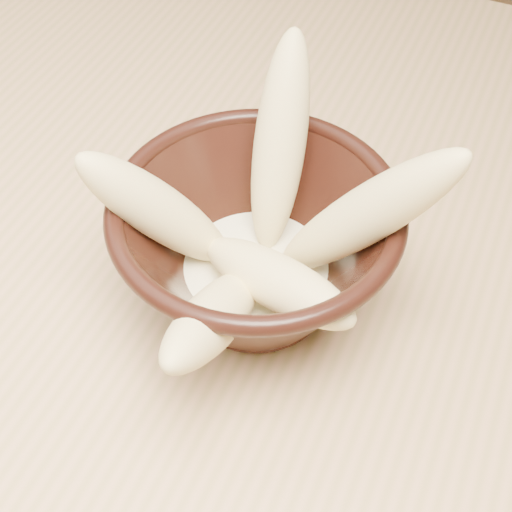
# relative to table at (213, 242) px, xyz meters

# --- Properties ---
(table) EXTENTS (1.20, 0.80, 0.75)m
(table) POSITION_rel_table_xyz_m (0.00, 0.00, 0.00)
(table) COLOR tan
(table) RESTS_ON ground
(bowl) EXTENTS (0.20, 0.20, 0.11)m
(bowl) POSITION_rel_table_xyz_m (0.09, -0.10, 0.14)
(bowl) COLOR black
(bowl) RESTS_ON table
(milk_puddle) EXTENTS (0.11, 0.11, 0.02)m
(milk_puddle) POSITION_rel_table_xyz_m (0.09, -0.10, 0.11)
(milk_puddle) COLOR #FDF6CC
(milk_puddle) RESTS_ON bowl
(banana_upright) EXTENTS (0.06, 0.12, 0.16)m
(banana_upright) POSITION_rel_table_xyz_m (0.08, -0.04, 0.19)
(banana_upright) COLOR #F5D491
(banana_upright) RESTS_ON bowl
(banana_left) EXTENTS (0.12, 0.09, 0.13)m
(banana_left) POSITION_rel_table_xyz_m (0.03, -0.12, 0.17)
(banana_left) COLOR #F5D491
(banana_left) RESTS_ON bowl
(banana_right) EXTENTS (0.13, 0.05, 0.16)m
(banana_right) POSITION_rel_table_xyz_m (0.16, -0.09, 0.19)
(banana_right) COLOR #F5D491
(banana_right) RESTS_ON bowl
(banana_across) EXTENTS (0.14, 0.08, 0.06)m
(banana_across) POSITION_rel_table_xyz_m (0.12, -0.13, 0.15)
(banana_across) COLOR #F5D491
(banana_across) RESTS_ON bowl
(banana_front) EXTENTS (0.04, 0.14, 0.10)m
(banana_front) POSITION_rel_table_xyz_m (0.09, -0.17, 0.15)
(banana_front) COLOR #F5D491
(banana_front) RESTS_ON bowl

